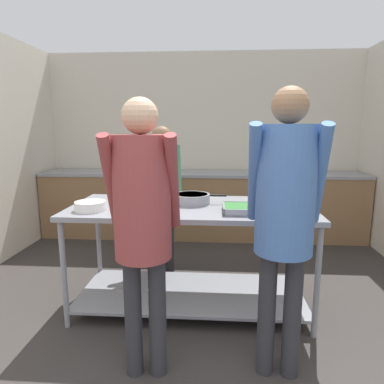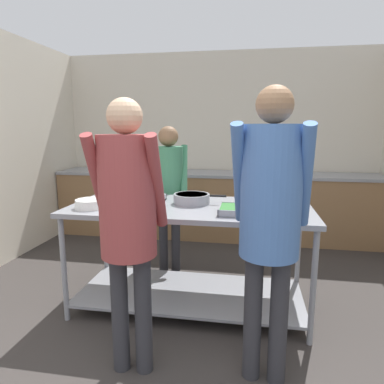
{
  "view_description": "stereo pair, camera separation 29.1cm",
  "coord_description": "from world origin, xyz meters",
  "px_view_note": "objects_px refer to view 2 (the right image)",
  "views": [
    {
      "loc": [
        0.21,
        -1.08,
        1.57
      ],
      "look_at": [
        0.0,
        1.83,
        1.02
      ],
      "focal_mm": 32.0,
      "sensor_mm": 36.0,
      "label": 1
    },
    {
      "loc": [
        0.5,
        -1.05,
        1.57
      ],
      "look_at": [
        0.0,
        1.83,
        1.02
      ],
      "focal_mm": 32.0,
      "sensor_mm": 36.0,
      "label": 2
    }
  ],
  "objects_px": {
    "guest_serving_left": "(128,210)",
    "water_bottle": "(129,161)",
    "cook_behind_counter": "(169,183)",
    "broccoli_bowl": "(284,197)",
    "serving_tray_roast": "(142,200)",
    "sauce_pan": "(192,198)",
    "serving_tray_vegetables": "(243,210)",
    "guest_serving_right": "(270,207)",
    "plate_stack": "(91,204)"
  },
  "relations": [
    {
      "from": "guest_serving_left",
      "to": "broccoli_bowl",
      "type": "bearing_deg",
      "value": 48.75
    },
    {
      "from": "cook_behind_counter",
      "to": "broccoli_bowl",
      "type": "bearing_deg",
      "value": -20.09
    },
    {
      "from": "serving_tray_roast",
      "to": "guest_serving_left",
      "type": "xyz_separation_m",
      "value": [
        0.22,
        -0.93,
        0.14
      ]
    },
    {
      "from": "sauce_pan",
      "to": "water_bottle",
      "type": "height_order",
      "value": "water_bottle"
    },
    {
      "from": "guest_serving_right",
      "to": "broccoli_bowl",
      "type": "bearing_deg",
      "value": 80.58
    },
    {
      "from": "serving_tray_roast",
      "to": "guest_serving_left",
      "type": "relative_size",
      "value": 0.21
    },
    {
      "from": "serving_tray_roast",
      "to": "sauce_pan",
      "type": "distance_m",
      "value": 0.45
    },
    {
      "from": "broccoli_bowl",
      "to": "water_bottle",
      "type": "distance_m",
      "value": 2.73
    },
    {
      "from": "sauce_pan",
      "to": "guest_serving_right",
      "type": "relative_size",
      "value": 0.25
    },
    {
      "from": "serving_tray_roast",
      "to": "serving_tray_vegetables",
      "type": "height_order",
      "value": "same"
    },
    {
      "from": "guest_serving_right",
      "to": "water_bottle",
      "type": "bearing_deg",
      "value": 123.46
    },
    {
      "from": "serving_tray_roast",
      "to": "water_bottle",
      "type": "bearing_deg",
      "value": 112.73
    },
    {
      "from": "plate_stack",
      "to": "serving_tray_roast",
      "type": "relative_size",
      "value": 0.69
    },
    {
      "from": "serving_tray_roast",
      "to": "water_bottle",
      "type": "distance_m",
      "value": 2.18
    },
    {
      "from": "guest_serving_left",
      "to": "plate_stack",
      "type": "bearing_deg",
      "value": 130.98
    },
    {
      "from": "guest_serving_left",
      "to": "cook_behind_counter",
      "type": "bearing_deg",
      "value": 94.72
    },
    {
      "from": "cook_behind_counter",
      "to": "water_bottle",
      "type": "bearing_deg",
      "value": 124.71
    },
    {
      "from": "cook_behind_counter",
      "to": "guest_serving_right",
      "type": "bearing_deg",
      "value": -57.66
    },
    {
      "from": "sauce_pan",
      "to": "broccoli_bowl",
      "type": "relative_size",
      "value": 1.85
    },
    {
      "from": "guest_serving_right",
      "to": "water_bottle",
      "type": "relative_size",
      "value": 6.2
    },
    {
      "from": "broccoli_bowl",
      "to": "guest_serving_left",
      "type": "xyz_separation_m",
      "value": [
        -1.03,
        -1.17,
        0.12
      ]
    },
    {
      "from": "plate_stack",
      "to": "guest_serving_right",
      "type": "distance_m",
      "value": 1.54
    },
    {
      "from": "plate_stack",
      "to": "serving_tray_vegetables",
      "type": "relative_size",
      "value": 0.68
    },
    {
      "from": "serving_tray_vegetables",
      "to": "water_bottle",
      "type": "bearing_deg",
      "value": 127.57
    },
    {
      "from": "plate_stack",
      "to": "guest_serving_right",
      "type": "xyz_separation_m",
      "value": [
        1.41,
        -0.6,
        0.17
      ]
    },
    {
      "from": "plate_stack",
      "to": "broccoli_bowl",
      "type": "relative_size",
      "value": 1.04
    },
    {
      "from": "serving_tray_roast",
      "to": "guest_serving_left",
      "type": "height_order",
      "value": "guest_serving_left"
    },
    {
      "from": "sauce_pan",
      "to": "guest_serving_right",
      "type": "bearing_deg",
      "value": -55.8
    },
    {
      "from": "plate_stack",
      "to": "broccoli_bowl",
      "type": "bearing_deg",
      "value": 18.02
    },
    {
      "from": "sauce_pan",
      "to": "cook_behind_counter",
      "type": "relative_size",
      "value": 0.29
    },
    {
      "from": "serving_tray_vegetables",
      "to": "broccoli_bowl",
      "type": "distance_m",
      "value": 0.61
    },
    {
      "from": "cook_behind_counter",
      "to": "water_bottle",
      "type": "relative_size",
      "value": 5.46
    },
    {
      "from": "plate_stack",
      "to": "cook_behind_counter",
      "type": "bearing_deg",
      "value": 65.21
    },
    {
      "from": "broccoli_bowl",
      "to": "guest_serving_right",
      "type": "height_order",
      "value": "guest_serving_right"
    },
    {
      "from": "cook_behind_counter",
      "to": "serving_tray_vegetables",
      "type": "bearing_deg",
      "value": -48.62
    },
    {
      "from": "serving_tray_roast",
      "to": "cook_behind_counter",
      "type": "relative_size",
      "value": 0.23
    },
    {
      "from": "serving_tray_roast",
      "to": "water_bottle",
      "type": "xyz_separation_m",
      "value": [
        -0.84,
        2.01,
        0.13
      ]
    },
    {
      "from": "sauce_pan",
      "to": "guest_serving_left",
      "type": "xyz_separation_m",
      "value": [
        -0.23,
        -0.96,
        0.12
      ]
    },
    {
      "from": "serving_tray_vegetables",
      "to": "sauce_pan",
      "type": "bearing_deg",
      "value": 147.82
    },
    {
      "from": "guest_serving_left",
      "to": "water_bottle",
      "type": "xyz_separation_m",
      "value": [
        -1.06,
        2.93,
        -0.01
      ]
    },
    {
      "from": "sauce_pan",
      "to": "guest_serving_left",
      "type": "relative_size",
      "value": 0.26
    },
    {
      "from": "broccoli_bowl",
      "to": "guest_serving_left",
      "type": "height_order",
      "value": "guest_serving_left"
    },
    {
      "from": "serving_tray_roast",
      "to": "guest_serving_right",
      "type": "distance_m",
      "value": 1.38
    },
    {
      "from": "serving_tray_vegetables",
      "to": "broccoli_bowl",
      "type": "xyz_separation_m",
      "value": [
        0.35,
        0.5,
        0.02
      ]
    },
    {
      "from": "guest_serving_left",
      "to": "water_bottle",
      "type": "bearing_deg",
      "value": 109.86
    },
    {
      "from": "sauce_pan",
      "to": "water_bottle",
      "type": "bearing_deg",
      "value": 123.12
    },
    {
      "from": "sauce_pan",
      "to": "serving_tray_roast",
      "type": "bearing_deg",
      "value": -176.1
    },
    {
      "from": "sauce_pan",
      "to": "guest_serving_right",
      "type": "xyz_separation_m",
      "value": [
        0.61,
        -0.9,
        0.16
      ]
    },
    {
      "from": "serving_tray_vegetables",
      "to": "cook_behind_counter",
      "type": "bearing_deg",
      "value": 131.38
    },
    {
      "from": "serving_tray_vegetables",
      "to": "guest_serving_right",
      "type": "relative_size",
      "value": 0.21
    }
  ]
}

